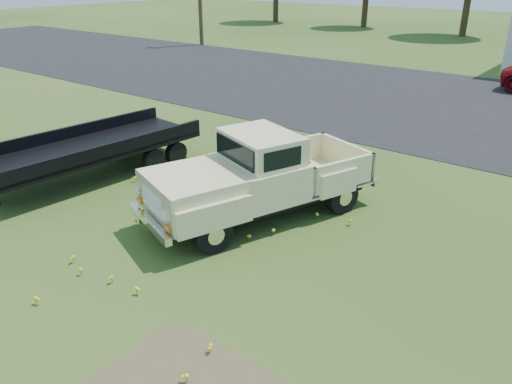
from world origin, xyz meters
TOP-DOWN VIEW (x-y plane):
  - ground at (0.00, 0.00)m, footprint 140.00×140.00m
  - asphalt_lot at (0.00, 15.00)m, footprint 90.00×14.00m
  - dirt_patch_b at (-2.00, 3.50)m, footprint 2.20×1.60m
  - vintage_pickup_truck at (-1.16, 1.88)m, footprint 3.95×5.97m
  - flatbed_trailer at (-6.41, 0.97)m, footprint 2.88×6.92m

SIDE VIEW (x-z plane):
  - ground at x=0.00m, z-range 0.00..0.00m
  - asphalt_lot at x=0.00m, z-range -0.01..0.01m
  - dirt_patch_b at x=-2.00m, z-range -0.01..0.01m
  - flatbed_trailer at x=-6.41m, z-range 0.00..1.84m
  - vintage_pickup_truck at x=-1.16m, z-range 0.00..2.02m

